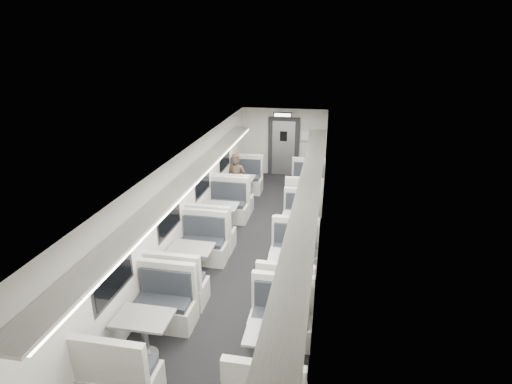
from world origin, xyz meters
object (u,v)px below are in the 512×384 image
at_px(booth_left_a, 239,189).
at_px(booth_left_d, 145,336).
at_px(booth_left_c, 192,263).
at_px(vestibule_door, 283,147).
at_px(booth_right_c, 290,271).
at_px(passenger, 236,182).
at_px(booth_right_a, 306,191).
at_px(booth_left_b, 220,219).
at_px(booth_right_d, 274,354).
at_px(exit_sign, 283,115).
at_px(booth_right_b, 299,228).

bearing_deg(booth_left_a, booth_left_d, -90.00).
distance_m(booth_left_c, vestibule_door, 7.22).
relative_size(booth_right_c, passenger, 1.24).
height_order(booth_right_a, passenger, passenger).
relative_size(booth_left_a, booth_right_a, 1.06).
height_order(booth_left_a, booth_left_d, booth_left_a).
xyz_separation_m(booth_left_c, booth_right_a, (2.00, 4.56, -0.00)).
bearing_deg(booth_left_b, booth_left_a, 90.00).
bearing_deg(booth_right_c, booth_right_d, -90.00).
bearing_deg(booth_right_c, booth_left_c, -177.78).
distance_m(booth_left_d, booth_right_d, 2.00).
height_order(booth_left_b, booth_left_d, booth_left_b).
bearing_deg(booth_right_a, passenger, -157.33).
bearing_deg(booth_left_d, booth_right_a, 73.45).
relative_size(booth_left_a, booth_left_d, 1.07).
xyz_separation_m(booth_left_b, booth_left_d, (0.00, -4.33, -0.02)).
bearing_deg(booth_left_a, vestibule_door, 70.20).
bearing_deg(booth_left_a, booth_right_a, 6.22).
relative_size(booth_left_a, exit_sign, 3.61).
bearing_deg(vestibule_door, booth_right_d, -83.85).
xyz_separation_m(passenger, vestibule_door, (0.95, 3.37, 0.21)).
distance_m(booth_left_a, booth_right_d, 6.81).
bearing_deg(booth_right_c, booth_right_a, 90.00).
height_order(vestibule_door, exit_sign, exit_sign).
height_order(booth_right_a, booth_right_d, booth_right_a).
relative_size(booth_right_b, booth_right_d, 0.94).
xyz_separation_m(booth_right_a, booth_right_d, (0.00, -6.73, -0.01)).
relative_size(booth_left_d, booth_right_a, 0.99).
height_order(booth_left_b, booth_left_c, booth_left_b).
bearing_deg(exit_sign, booth_right_b, -77.55).
xyz_separation_m(booth_right_b, passenger, (-1.95, 1.64, 0.48)).
relative_size(booth_right_a, booth_right_b, 1.09).
distance_m(booth_right_a, booth_right_d, 6.73).
bearing_deg(booth_right_a, booth_right_d, -90.00).
bearing_deg(passenger, booth_left_d, -80.21).
distance_m(booth_left_d, exit_sign, 9.06).
xyz_separation_m(booth_left_d, passenger, (0.05, 5.92, 0.46)).
height_order(booth_left_a, passenger, passenger).
bearing_deg(booth_left_c, booth_right_b, 46.44).
xyz_separation_m(booth_right_c, vestibule_door, (-1.00, 7.04, 0.67)).
distance_m(booth_left_c, booth_right_b, 2.90).
bearing_deg(exit_sign, booth_left_d, -96.48).
bearing_deg(booth_left_a, exit_sign, 66.40).
distance_m(booth_right_d, exit_sign, 9.06).
bearing_deg(booth_right_d, booth_left_d, -179.96).
bearing_deg(vestibule_door, booth_left_a, -109.80).
distance_m(booth_right_a, booth_right_b, 2.46).
xyz_separation_m(booth_left_a, booth_left_c, (0.00, -4.34, -0.02)).
xyz_separation_m(booth_left_b, passenger, (0.05, 1.59, 0.44)).
bearing_deg(booth_left_d, booth_right_b, 64.91).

